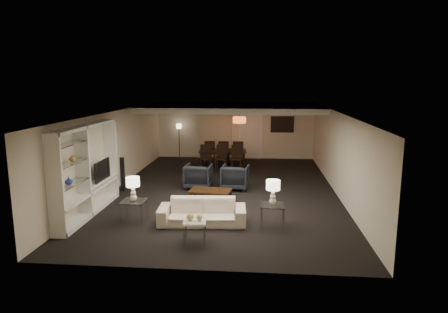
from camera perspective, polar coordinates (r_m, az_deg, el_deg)
floor at (r=12.80m, az=0.00°, el=-4.84°), size 11.00×11.00×0.00m
ceiling at (r=12.36m, az=0.00°, el=6.39°), size 7.00×11.00×0.02m
wall_back at (r=17.95m, az=1.57°, el=3.73°), size 7.00×0.02×2.50m
wall_front at (r=7.21m, az=-3.94°, el=-6.95°), size 7.00×0.02×2.50m
wall_left at (r=13.29m, az=-15.20°, el=0.89°), size 0.02×11.00×2.50m
wall_right at (r=12.70m, az=15.93°, el=0.40°), size 0.02×11.00×2.50m
ceiling_soffit at (r=15.85m, az=1.14°, el=6.98°), size 7.00×4.00×0.20m
curtains at (r=17.95m, az=-1.32°, el=3.57°), size 1.50×0.12×2.40m
door at (r=17.91m, az=3.80°, el=3.05°), size 0.90×0.05×2.10m
painting at (r=17.87m, az=8.33°, el=4.56°), size 0.95×0.04×0.65m
media_unit at (r=10.87m, az=-18.95°, el=-1.86°), size 0.38×3.40×2.35m
pendant_light at (r=15.87m, az=2.22°, el=5.24°), size 0.52×0.52×0.24m
sofa at (r=9.80m, az=-3.14°, el=-7.89°), size 2.16×0.97×0.62m
coffee_table at (r=11.35m, az=-1.97°, el=-5.81°), size 1.23×0.80×0.41m
armchair_left at (r=13.01m, az=-3.68°, el=-2.83°), size 0.88×0.91×0.78m
armchair_right at (r=12.88m, az=1.61°, el=-2.94°), size 0.91×0.94×0.78m
side_table_left at (r=10.19m, az=-12.72°, el=-7.64°), size 0.59×0.59×0.54m
side_table_right at (r=9.73m, az=6.93°, el=-8.34°), size 0.60×0.60×0.54m
table_lamp_left at (r=10.03m, az=-12.86°, el=-4.55°), size 0.34×0.34×0.60m
table_lamp_right at (r=9.56m, az=7.01°, el=-5.12°), size 0.35×0.35×0.60m
marble_table at (r=8.81m, az=-4.17°, el=-10.57°), size 0.53×0.53×0.48m
gold_gourd_a at (r=8.71m, az=-4.86°, el=-8.59°), size 0.15×0.15×0.15m
gold_gourd_b at (r=8.68m, az=-3.54°, el=-8.71°), size 0.14×0.14×0.14m
television at (r=11.48m, az=-17.44°, el=-1.87°), size 0.97×0.13×0.56m
vase_blue at (r=9.97m, az=-21.32°, el=-3.25°), size 0.18×0.18×0.19m
vase_amber at (r=10.11m, az=-20.85°, el=-0.20°), size 0.16×0.16×0.17m
floor_speaker at (r=13.04m, az=-14.29°, el=-2.45°), size 0.13×0.13×1.08m
dining_table at (r=16.18m, az=-0.21°, el=-0.33°), size 1.98×1.22×0.66m
chair_nl at (r=15.59m, az=-2.63°, el=-0.16°), size 0.50×0.50×0.99m
chair_nm at (r=15.52m, az=-0.43°, el=-0.20°), size 0.50×0.50×0.99m
chair_nr at (r=15.47m, az=1.78°, el=-0.24°), size 0.49×0.49×0.99m
chair_fl at (r=16.85m, az=-2.03°, el=0.67°), size 0.51×0.51×0.99m
chair_fm at (r=16.79m, az=-0.00°, el=0.64°), size 0.46×0.46×0.99m
chair_fr at (r=16.75m, az=2.04°, el=0.60°), size 0.46×0.46×0.99m
floor_lamp at (r=18.04m, az=-6.43°, el=2.19°), size 0.23×0.23×1.56m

